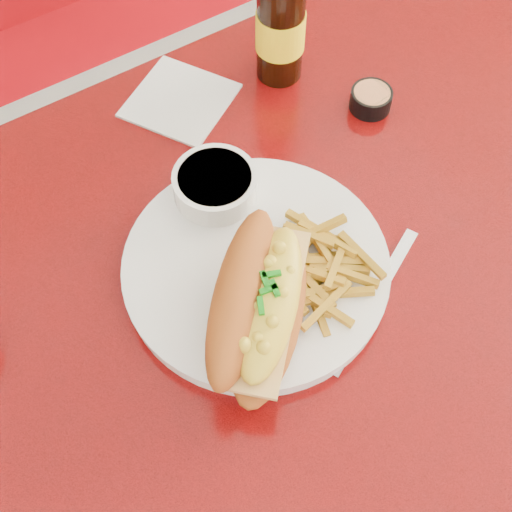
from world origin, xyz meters
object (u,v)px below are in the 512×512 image
fork (306,227)px  beer_bottle (281,16)px  booth_bench_far (69,119)px  gravy_ramekin (216,190)px  dinner_plate (256,269)px  knife (381,287)px  sauce_cup_right (371,99)px  diner_table (268,334)px  mac_hoagie (259,304)px

fork → beer_bottle: size_ratio=0.55×
booth_bench_far → gravy_ramekin: 0.86m
booth_bench_far → dinner_plate: 0.94m
beer_bottle → knife: beer_bottle is taller
sauce_cup_right → knife: bearing=-124.8°
booth_bench_far → gravy_ramekin: size_ratio=10.69×
diner_table → knife: bearing=-41.1°
booth_bench_far → mac_hoagie: 1.02m
mac_hoagie → sauce_cup_right: mac_hoagie is taller
dinner_plate → gravy_ramekin: size_ratio=2.94×
knife → dinner_plate: bearing=113.0°
fork → gravy_ramekin: 0.12m
fork → beer_bottle: bearing=-21.9°
mac_hoagie → knife: 0.16m
mac_hoagie → beer_bottle: size_ratio=0.87×
booth_bench_far → mac_hoagie: bearing=-93.3°
diner_table → gravy_ramekin: gravy_ramekin is taller
dinner_plate → sauce_cup_right: sauce_cup_right is taller
booth_bench_far → knife: (0.10, -0.90, 0.49)m
booth_bench_far → knife: booth_bench_far is taller
diner_table → beer_bottle: beer_bottle is taller
booth_bench_far → dinner_plate: bearing=-91.0°
diner_table → gravy_ramekin: (-0.00, 0.12, 0.19)m
mac_hoagie → gravy_ramekin: bearing=28.8°
mac_hoagie → gravy_ramekin: mac_hoagie is taller
beer_bottle → booth_bench_far: bearing=109.5°
dinner_plate → sauce_cup_right: bearing=26.9°
fork → beer_bottle: (0.13, 0.25, 0.08)m
mac_hoagie → knife: size_ratio=1.17×
diner_table → mac_hoagie: 0.23m
booth_bench_far → beer_bottle: 0.82m
fork → knife: size_ratio=0.73×
mac_hoagie → knife: mac_hoagie is taller
gravy_ramekin → booth_bench_far: bearing=90.0°
fork → knife: 0.11m
booth_bench_far → beer_bottle: (0.19, -0.54, 0.58)m
fork → sauce_cup_right: size_ratio=2.04×
gravy_ramekin → sauce_cup_right: 0.26m
sauce_cup_right → dinner_plate: bearing=-153.1°
dinner_plate → fork: size_ratio=2.31×
fork → gravy_ramekin: size_ratio=1.27×
sauce_cup_right → diner_table: bearing=-150.4°
diner_table → beer_bottle: (0.19, 0.27, 0.26)m
fork → knife: (0.03, -0.11, -0.02)m
diner_table → beer_bottle: size_ratio=4.73×
knife → sauce_cup_right: bearing=28.5°
gravy_ramekin → beer_bottle: (0.19, 0.15, 0.07)m
beer_bottle → mac_hoagie: bearing=-126.8°
beer_bottle → sauce_cup_right: bearing=-61.0°
gravy_ramekin → sauce_cup_right: bearing=6.1°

